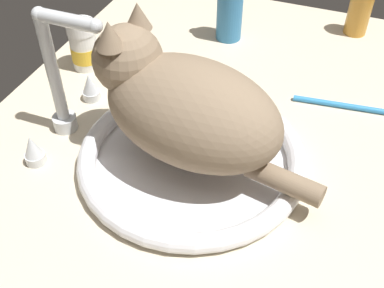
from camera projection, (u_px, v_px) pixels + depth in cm
name	position (u px, v px, depth cm)	size (l,w,h in cm)	color
countertop	(187.00, 157.00, 77.18)	(112.18, 71.95, 3.00)	beige
sink_basin	(192.00, 157.00, 73.34)	(35.37, 35.37, 2.95)	white
faucet	(61.00, 87.00, 73.94)	(20.50, 12.00, 22.16)	silver
cat	(180.00, 103.00, 67.53)	(22.30, 37.09, 19.76)	#8C755B
soap_pump_bottle	(230.00, 8.00, 97.05)	(5.35, 5.35, 18.02)	teal
amber_bottle	(360.00, 11.00, 99.70)	(4.79, 4.79, 11.00)	gold
pill_bottle	(84.00, 46.00, 90.57)	(5.39, 5.39, 9.79)	white
toothbrush	(352.00, 106.00, 83.55)	(3.27, 19.51, 1.70)	#338CD1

